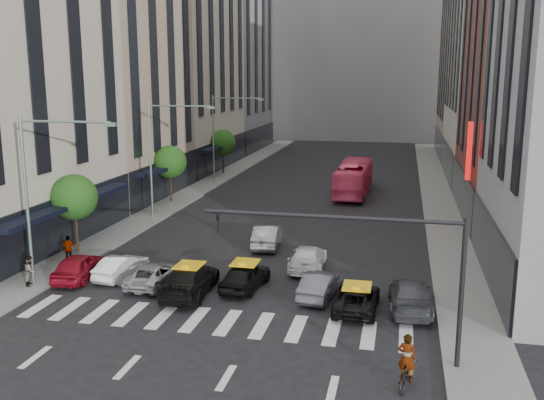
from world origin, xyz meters
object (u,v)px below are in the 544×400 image
Objects in this scene: motorcycle at (406,376)px; car_red at (78,266)px; streetlamp_mid at (162,144)px; taxi_center at (245,276)px; streetlamp_near at (41,179)px; pedestrian_near at (30,270)px; car_white_front at (121,267)px; bus at (354,178)px; taxi_left at (190,280)px; pedestrian_far at (69,249)px; streetlamp_far at (222,127)px.

car_red is at bearing -11.08° from motorcycle.
taxi_center is (10.30, -14.01, -5.19)m from streetlamp_mid.
pedestrian_near is (-0.94, -0.24, -4.95)m from streetlamp_near.
car_red is 2.69× the size of pedestrian_near.
taxi_center is (7.25, -0.31, 0.07)m from car_white_front.
taxi_center is 0.37× the size of bus.
taxi_left is (6.85, -0.94, 0.04)m from car_red.
pedestrian_near reaches higher than taxi_left.
bus is (13.73, 13.32, -4.33)m from streetlamp_mid.
taxi_left is at bearing -101.94° from pedestrian_near.
car_red is 9.46m from taxi_center.
pedestrian_near is (-14.67, -29.56, -0.62)m from bus.
motorcycle is at bearing -126.14° from pedestrian_near.
pedestrian_near is at bearing 38.43° from car_red.
pedestrian_far is (-0.18, 4.13, -0.00)m from pedestrian_near.
bus is (6.04, 28.71, 0.80)m from taxi_left.
bus is at bearing -90.24° from taxi_center.
pedestrian_near is at bearing -93.31° from streetlamp_mid.
motorcycle is 20.64m from pedestrian_near.
pedestrian_far is (-8.81, 3.28, 0.18)m from taxi_left.
streetlamp_far is at bearing 90.00° from streetlamp_near.
streetlamp_mid is at bearing -66.55° from taxi_left.
pedestrian_near is 1.00× the size of pedestrian_far.
taxi_left is at bearing 79.43° from bus.
streetlamp_mid is at bearing -46.77° from taxi_center.
streetlamp_mid reaches higher than car_red.
bus is (12.88, 27.77, 0.84)m from car_red.
taxi_left reaches higher than car_white_front.
bus is (10.68, 27.02, 0.93)m from car_white_front.
bus is at bearing -11.05° from streetlamp_far.
streetlamp_mid is 5.62× the size of pedestrian_far.
streetlamp_near is at bearing 43.71° from car_white_front.
car_red reaches higher than car_white_front.
streetlamp_near reaches higher than car_red.
streetlamp_mid is 13.13m from pedestrian_far.
motorcycle is (4.89, -36.13, -1.11)m from bus.
motorcycle is at bearing -64.37° from streetlamp_far.
streetlamp_mid is 1.00× the size of streetlamp_far.
pedestrian_near is (-3.98, -2.54, 0.31)m from car_white_front.
streetlamp_far is at bearing -77.53° from car_white_front.
bus reaches higher than motorcycle.
motorcycle is at bearing 156.29° from car_white_front.
streetlamp_far is 32.14m from taxi_center.
pedestrian_near is (-0.94, -32.24, -4.95)m from streetlamp_far.
streetlamp_mid reaches higher than bus.
streetlamp_far reaches higher than car_white_front.
streetlamp_near is 5.46m from car_red.
streetlamp_far is 28.56m from pedestrian_far.
car_white_front is 2.42× the size of pedestrian_near.
motorcycle is at bearing 99.02° from bus.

